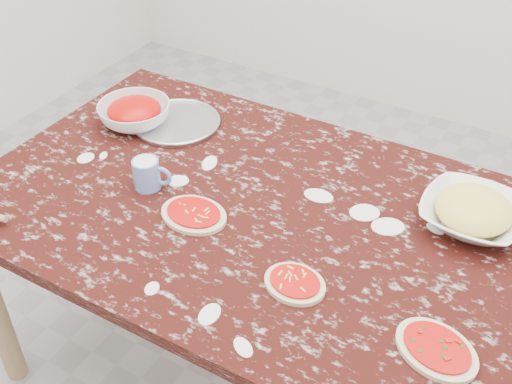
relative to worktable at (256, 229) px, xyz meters
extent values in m
plane|color=gray|center=(0.00, 0.00, -0.67)|extent=(4.00, 4.00, 0.00)
cube|color=black|center=(0.00, 0.00, 0.06)|extent=(1.60, 1.00, 0.04)
cube|color=#947B54|center=(0.00, 0.00, 0.00)|extent=(1.50, 0.90, 0.08)
cylinder|color=#947B54|center=(-0.72, 0.42, -0.31)|extent=(0.07, 0.07, 0.71)
cylinder|color=#B2B2B7|center=(-0.44, 0.24, 0.09)|extent=(0.34, 0.34, 0.01)
imported|color=white|center=(-0.56, 0.18, 0.12)|extent=(0.30, 0.30, 0.07)
imported|color=white|center=(0.53, 0.22, 0.12)|extent=(0.28, 0.28, 0.07)
cylinder|color=#6681C6|center=(-0.32, -0.08, 0.13)|extent=(0.08, 0.08, 0.09)
torus|color=#6681C6|center=(-0.27, -0.07, 0.13)|extent=(0.06, 0.03, 0.06)
cylinder|color=silver|center=(-0.32, -0.08, 0.16)|extent=(0.06, 0.06, 0.01)
ellipsoid|color=beige|center=(-0.12, -0.12, 0.09)|extent=(0.20, 0.16, 0.01)
ellipsoid|color=red|center=(-0.12, -0.12, 0.10)|extent=(0.16, 0.13, 0.00)
ellipsoid|color=beige|center=(0.23, -0.21, 0.09)|extent=(0.17, 0.15, 0.01)
ellipsoid|color=red|center=(0.23, -0.21, 0.10)|extent=(0.14, 0.12, 0.00)
ellipsoid|color=beige|center=(0.58, -0.24, 0.09)|extent=(0.23, 0.20, 0.01)
ellipsoid|color=red|center=(0.58, -0.24, 0.10)|extent=(0.19, 0.17, 0.00)
camera|label=1|loc=(0.68, -1.17, 1.19)|focal=44.25mm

